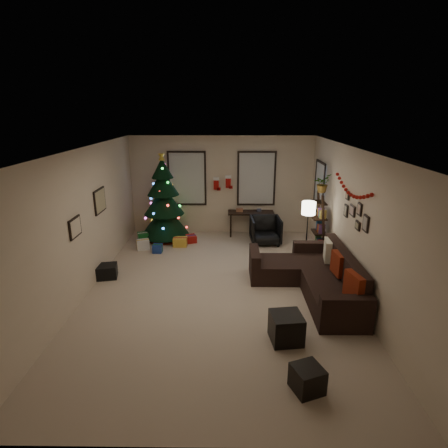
{
  "coord_description": "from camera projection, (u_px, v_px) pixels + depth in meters",
  "views": [
    {
      "loc": [
        0.19,
        -6.4,
        3.37
      ],
      "look_at": [
        0.1,
        0.6,
        1.15
      ],
      "focal_mm": 29.17,
      "sensor_mm": 36.0,
      "label": 1
    }
  ],
  "objects": [
    {
      "name": "ottoman_near",
      "position": [
        286.0,
        328.0,
        5.48
      ],
      "size": [
        0.51,
        0.51,
        0.44
      ],
      "primitive_type": "cube",
      "rotation": [
        0.0,
        0.0,
        0.13
      ],
      "color": "black",
      "rests_on": "floor"
    },
    {
      "name": "window_back_left",
      "position": [
        187.0,
        178.0,
        9.97
      ],
      "size": [
        1.05,
        0.06,
        1.5
      ],
      "color": "#728CB2",
      "rests_on": "wall_back"
    },
    {
      "name": "wall_right",
      "position": [
        354.0,
        224.0,
        6.68
      ],
      "size": [
        0.0,
        7.0,
        7.0
      ],
      "primitive_type": "plane",
      "rotation": [
        1.57,
        0.0,
        -1.57
      ],
      "color": "beige",
      "rests_on": "floor"
    },
    {
      "name": "pillow_red_a",
      "position": [
        354.0,
        287.0,
        5.85
      ],
      "size": [
        0.21,
        0.46,
        0.44
      ],
      "primitive_type": "cube",
      "rotation": [
        0.0,
        0.0,
        0.22
      ],
      "color": "maroon",
      "rests_on": "sofa"
    },
    {
      "name": "window_right_wall",
      "position": [
        320.0,
        187.0,
        9.07
      ],
      "size": [
        0.06,
        0.9,
        1.3
      ],
      "color": "#728CB2",
      "rests_on": "wall_right"
    },
    {
      "name": "desk",
      "position": [
        251.0,
        215.0,
        10.0
      ],
      "size": [
        1.25,
        0.45,
        0.68
      ],
      "color": "black",
      "rests_on": "floor"
    },
    {
      "name": "sofa",
      "position": [
        315.0,
        277.0,
        7.0
      ],
      "size": [
        1.81,
        2.63,
        0.85
      ],
      "color": "black",
      "rests_on": "floor"
    },
    {
      "name": "wall_front",
      "position": [
        208.0,
        337.0,
        3.38
      ],
      "size": [
        5.0,
        0.0,
        5.0
      ],
      "primitive_type": "plane",
      "rotation": [
        -1.57,
        0.0,
        0.0
      ],
      "color": "beige",
      "rests_on": "floor"
    },
    {
      "name": "stocking_left",
      "position": [
        216.0,
        184.0,
        9.93
      ],
      "size": [
        0.2,
        0.05,
        0.36
      ],
      "color": "#990F0C",
      "rests_on": "wall_back"
    },
    {
      "name": "art_map",
      "position": [
        100.0,
        201.0,
        7.53
      ],
      "size": [
        0.04,
        0.6,
        0.5
      ],
      "color": "black",
      "rests_on": "wall_left"
    },
    {
      "name": "stocking_right",
      "position": [
        229.0,
        182.0,
        9.82
      ],
      "size": [
        0.2,
        0.05,
        0.36
      ],
      "color": "#990F0C",
      "rests_on": "wall_back"
    },
    {
      "name": "christmas_tree",
      "position": [
        164.0,
        204.0,
        9.6
      ],
      "size": [
        1.28,
        1.28,
        2.38
      ],
      "rotation": [
        0.0,
        0.0,
        0.15
      ],
      "color": "black",
      "rests_on": "floor"
    },
    {
      "name": "storage_bin",
      "position": [
        103.0,
        272.0,
        7.57
      ],
      "size": [
        0.61,
        0.47,
        0.28
      ],
      "primitive_type": "cube",
      "rotation": [
        0.0,
        0.0,
        0.2
      ],
      "color": "black",
      "rests_on": "floor"
    },
    {
      "name": "pillow_cream",
      "position": [
        328.0,
        250.0,
        7.39
      ],
      "size": [
        0.19,
        0.45,
        0.43
      ],
      "primitive_type": "cube",
      "rotation": [
        0.0,
        0.0,
        -0.16
      ],
      "color": "beige",
      "rests_on": "sofa"
    },
    {
      "name": "potted_plant",
      "position": [
        322.0,
        181.0,
        8.17
      ],
      "size": [
        0.63,
        0.64,
        0.54
      ],
      "primitive_type": "imported",
      "rotation": [
        0.0,
        0.0,
        0.89
      ],
      "color": "#4C4C4C",
      "rests_on": "bookshelf"
    },
    {
      "name": "wall_left",
      "position": [
        84.0,
        223.0,
        6.74
      ],
      "size": [
        0.0,
        7.0,
        7.0
      ],
      "primitive_type": "plane",
      "rotation": [
        1.57,
        0.0,
        1.57
      ],
      "color": "beige",
      "rests_on": "floor"
    },
    {
      "name": "wall_back",
      "position": [
        222.0,
        185.0,
        10.05
      ],
      "size": [
        5.0,
        0.0,
        5.0
      ],
      "primitive_type": "plane",
      "rotation": [
        1.57,
        0.0,
        0.0
      ],
      "color": "beige",
      "rests_on": "floor"
    },
    {
      "name": "window_back_right",
      "position": [
        256.0,
        179.0,
        9.95
      ],
      "size": [
        1.05,
        0.06,
        1.5
      ],
      "color": "#728CB2",
      "rests_on": "wall_back"
    },
    {
      "name": "garland",
      "position": [
        352.0,
        189.0,
        6.67
      ],
      "size": [
        0.08,
        1.9,
        0.3
      ],
      "primitive_type": null,
      "color": "#A5140C",
      "rests_on": "wall_right"
    },
    {
      "name": "floor",
      "position": [
        219.0,
        289.0,
        7.12
      ],
      "size": [
        7.0,
        7.0,
        0.0
      ],
      "primitive_type": "plane",
      "color": "#C1A992",
      "rests_on": "ground"
    },
    {
      "name": "gallery",
      "position": [
        356.0,
        213.0,
        6.55
      ],
      "size": [
        0.03,
        1.25,
        0.54
      ],
      "color": "black",
      "rests_on": "wall_right"
    },
    {
      "name": "ottoman_far",
      "position": [
        307.0,
        379.0,
        4.52
      ],
      "size": [
        0.46,
        0.46,
        0.33
      ],
      "primitive_type": "cube",
      "rotation": [
        0.0,
        0.0,
        0.37
      ],
      "color": "black",
      "rests_on": "floor"
    },
    {
      "name": "pillow_red_b",
      "position": [
        338.0,
        264.0,
        6.71
      ],
      "size": [
        0.15,
        0.42,
        0.42
      ],
      "primitive_type": "cube",
      "rotation": [
        0.0,
        0.0,
        0.1
      ],
      "color": "maroon",
      "rests_on": "sofa"
    },
    {
      "name": "presents",
      "position": [
        163.0,
        242.0,
        9.34
      ],
      "size": [
        1.5,
        1.01,
        0.28
      ],
      "rotation": [
        0.0,
        0.0,
        -0.28
      ],
      "color": "navy",
      "rests_on": "floor"
    },
    {
      "name": "bookshelf",
      "position": [
        320.0,
        228.0,
        8.35
      ],
      "size": [
        0.3,
        0.47,
        1.58
      ],
      "color": "black",
      "rests_on": "floor"
    },
    {
      "name": "desk_chair",
      "position": [
        265.0,
        230.0,
        9.45
      ],
      "size": [
        0.73,
        0.69,
        0.72
      ],
      "primitive_type": "imported",
      "rotation": [
        0.0,
        0.0,
        0.06
      ],
      "color": "black",
      "rests_on": "floor"
    },
    {
      "name": "art_abstract",
      "position": [
        75.0,
        227.0,
        6.32
      ],
      "size": [
        0.04,
        0.45,
        0.35
      ],
      "color": "black",
      "rests_on": "wall_left"
    },
    {
      "name": "ceiling",
      "position": [
        218.0,
        149.0,
        6.31
      ],
      "size": [
        7.0,
        7.0,
        0.0
      ],
      "primitive_type": "plane",
      "rotation": [
        3.14,
        0.0,
        0.0
      ],
      "color": "white",
      "rests_on": "floor"
    },
    {
      "name": "floor_lamp",
      "position": [
        308.0,
        212.0,
        8.0
      ],
      "size": [
        0.3,
        0.3,
        1.44
      ],
      "rotation": [
        0.0,
        0.0,
        0.23
      ],
      "color": "black",
      "rests_on": "floor"
    }
  ]
}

